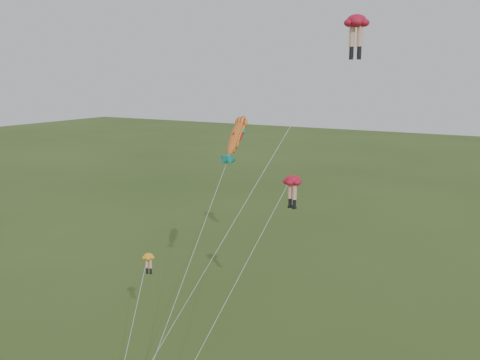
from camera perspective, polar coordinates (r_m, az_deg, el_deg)
The scene contains 4 objects.
legs_kite_red_high at distance 34.17m, azimuth 12.01°, elevation 15.47°, with size 9.45×12.84×21.76m.
legs_kite_red_mid at distance 33.20m, azimuth 5.35°, elevation -0.79°, with size 3.57×11.19×12.07m.
legs_kite_yellow at distance 34.08m, azimuth -9.97°, elevation -9.17°, with size 1.53×4.91×7.25m.
fish_kite at distance 35.52m, azimuth -0.42°, elevation 4.63°, with size 1.08×11.86×15.74m.
Camera 1 is at (17.44, -22.79, 18.22)m, focal length 40.00 mm.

